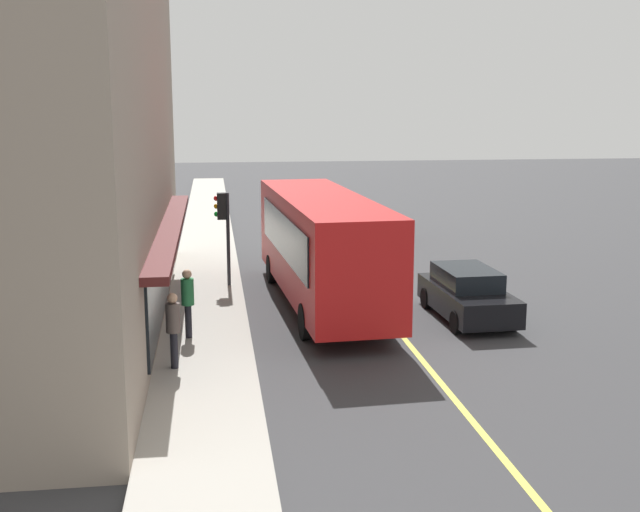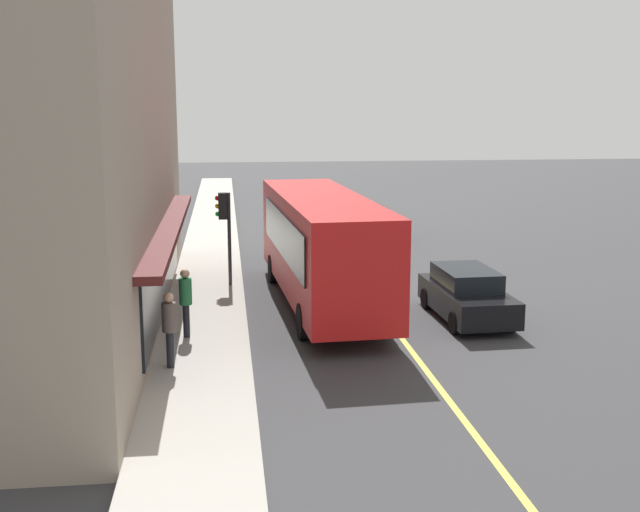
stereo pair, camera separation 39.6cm
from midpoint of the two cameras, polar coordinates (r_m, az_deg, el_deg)
ground at (r=27.56m, az=3.57°, el=-2.30°), size 120.00×120.00×0.00m
sidewalk at (r=27.10m, az=-7.72°, el=-2.44°), size 80.00×2.44×0.15m
lane_centre_stripe at (r=27.56m, az=3.57°, el=-2.29°), size 36.00×0.16×0.01m
bus at (r=24.76m, az=0.57°, el=0.89°), size 11.25×3.12×3.50m
traffic_light at (r=27.00m, az=-6.52°, el=2.85°), size 0.30×0.52×3.20m
car_black at (r=23.83m, az=11.03°, el=-2.77°), size 4.35×1.97×1.52m
car_maroon at (r=37.70m, az=3.76°, el=2.46°), size 4.39×2.04×1.52m
pedestrian_mid_block at (r=18.92m, az=-10.26°, el=-4.74°), size 0.34×0.34×1.83m
pedestrian_by_curb at (r=21.28m, az=-9.17°, el=-2.86°), size 0.34×0.34×1.87m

